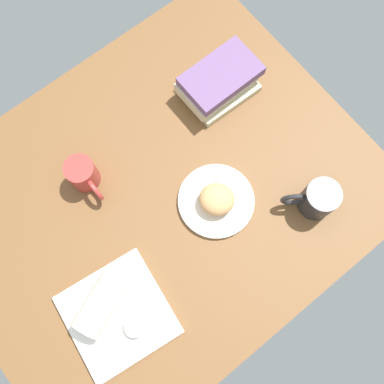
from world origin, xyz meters
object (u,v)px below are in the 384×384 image
Objects in this scene: sauce_cup at (136,326)px; coffee_mug at (84,175)px; round_plate at (216,201)px; book_stack at (219,82)px; scone_pastry at (217,199)px; square_plate at (118,315)px; second_mug at (317,199)px; breakfast_wrap at (100,305)px.

coffee_mug reaches higher than sauce_cup.
book_stack is (20.85, 24.72, 3.70)cm from round_plate.
sauce_cup reaches higher than round_plate.
scone_pastry is 36.39cm from sauce_cup.
square_plate is 56.72cm from second_mug.
book_stack is at bearing -86.49° from breakfast_wrap.
second_mug is at bearing -92.27° from book_stack.
square_plate is at bearing 170.99° from second_mug.
sauce_cup is at bearing -160.73° from round_plate.
scone_pastry is at bearing -125.57° from round_plate.
coffee_mug is (-43.69, 0.88, 0.35)cm from book_stack.
scone_pastry reaches higher than round_plate.
breakfast_wrap is 65.36cm from book_stack.
round_plate is 1.58× the size of coffee_mug.
second_mug reaches higher than breakfast_wrap.
round_plate is 1.59× the size of second_mug.
square_plate is 4.51× the size of sauce_cup.
breakfast_wrap is 1.09× the size of second_mug.
scone_pastry is 37.17cm from square_plate.
coffee_mug reaches higher than scone_pastry.
square_plate is 1.89× the size of second_mug.
scone_pastry is (-0.26, -0.37, 3.55)cm from round_plate.
sauce_cup is 0.25× the size of book_stack.
book_stack is 40.83cm from second_mug.
round_plate is at bearing 140.11° from second_mug.
scone_pastry is at bearing 141.14° from second_mug.
breakfast_wrap is at bearing 111.82° from square_plate.
coffee_mug is at bearing -49.88° from breakfast_wrap.
square_plate is at bearing 111.82° from sauce_cup.
coffee_mug is (11.83, 37.72, 1.93)cm from sauce_cup.
coffee_mug is (-22.84, 25.60, 4.04)cm from round_plate.
second_mug is (57.43, -12.79, -0.05)cm from breakfast_wrap.
square_plate is at bearing -169.34° from scone_pastry.
second_mug is at bearing -38.86° from scone_pastry.
breakfast_wrap reaches higher than scone_pastry.
book_stack reaches higher than round_plate.
second_mug is (-1.62, -40.79, 0.73)cm from book_stack.
square_plate is 1.74× the size of breakfast_wrap.
round_plate is at bearing -48.26° from coffee_mug.
coffee_mug is 59.21cm from second_mug.
round_plate is 36.79cm from sauce_cup.
second_mug is (19.49, -15.70, 0.88)cm from scone_pastry.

